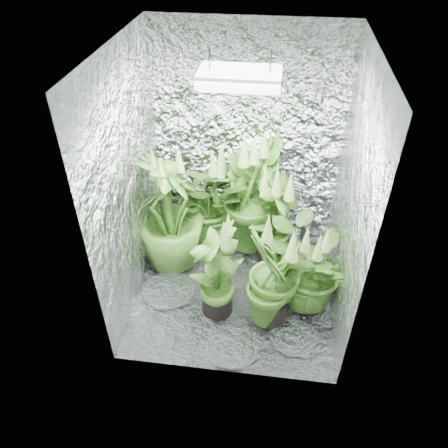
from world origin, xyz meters
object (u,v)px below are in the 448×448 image
Objects in this scene: grow_lamp at (239,78)px; plant_d at (169,214)px; plant_a at (210,199)px; plant_f at (217,270)px; plant_c at (253,195)px; plant_g at (273,279)px; circulation_fan at (307,246)px; plant_b at (275,219)px; plant_e at (310,271)px.

grow_lamp is 0.43× the size of plant_d.
plant_a reaches higher than plant_f.
plant_g is at bearing -75.92° from plant_c.
plant_a reaches higher than circulation_fan.
circulation_fan is at bearing 4.56° from plant_b.
plant_d reaches higher than plant_f.
plant_g is 0.86m from circulation_fan.
plant_g is at bearing -4.73° from plant_f.
plant_g is at bearing -88.88° from plant_b.
plant_f is 1.06m from circulation_fan.
plant_c is 1.22× the size of plant_g.
grow_lamp is 0.51× the size of plant_g.
circulation_fan is (0.29, 0.75, -0.30)m from plant_g.
plant_d is 1.07m from plant_g.
plant_b is 0.81m from plant_f.
plant_b reaches higher than circulation_fan.
plant_d is at bearing 133.08° from plant_f.
plant_c is 1.03× the size of plant_d.
plant_c is at bearing 104.08° from plant_g.
circulation_fan is (1.20, 0.20, -0.40)m from plant_d.
plant_b reaches higher than plant_g.
plant_e is (0.29, -0.55, -0.06)m from plant_b.
circulation_fan is (0.61, 0.48, -1.68)m from grow_lamp.
grow_lamp reaches higher than plant_f.
circulation_fan is (0.52, -0.16, -0.40)m from plant_c.
plant_e is (1.18, -0.37, -0.16)m from plant_d.
plant_e is (0.90, -0.74, -0.08)m from plant_a.
plant_c is at bearing 28.22° from plant_d.
plant_g is (0.01, -0.73, -0.00)m from plant_b.
plant_a reaches higher than plant_b.
plant_d reaches higher than plant_b.
plant_e is 2.41× the size of circulation_fan.
plant_d reaches higher than plant_a.
circulation_fan is at bearing 68.60° from plant_g.
plant_e is at bearing -17.46° from plant_d.
plant_d is at bearing 155.24° from grow_lamp.
circulation_fan is (0.72, 0.72, -0.29)m from plant_f.
grow_lamp is 1.41m from plant_f.
grow_lamp is 1.53m from plant_a.
plant_d is 1.22× the size of plant_f.
plant_e is (0.50, -0.74, -0.16)m from plant_c.
plant_c is at bearing 0.00° from plant_a.
plant_b is 1.19× the size of plant_e.
plant_d is (-0.89, -0.18, 0.10)m from plant_b.
plant_c reaches higher than plant_a.
plant_d reaches higher than circulation_fan.
plant_a is at bearing 124.22° from plant_g.
circulation_fan is (0.31, 0.02, -0.30)m from plant_b.
grow_lamp reaches higher than plant_b.
grow_lamp reaches higher than plant_e.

